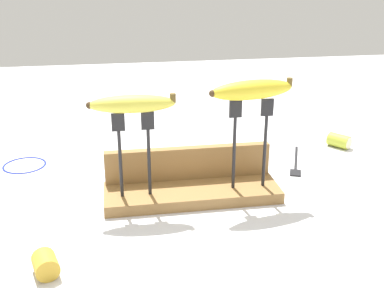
# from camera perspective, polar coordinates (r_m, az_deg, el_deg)

# --- Properties ---
(ground_plane) EXTENTS (3.00, 3.00, 0.00)m
(ground_plane) POSITION_cam_1_polar(r_m,az_deg,el_deg) (1.04, 0.00, -6.43)
(ground_plane) COLOR silver
(wooden_board) EXTENTS (0.37, 0.12, 0.02)m
(wooden_board) POSITION_cam_1_polar(r_m,az_deg,el_deg) (1.03, 0.00, -5.83)
(wooden_board) COLOR olive
(wooden_board) RESTS_ON ground
(board_backstop) EXTENTS (0.37, 0.02, 0.07)m
(board_backstop) POSITION_cam_1_polar(r_m,az_deg,el_deg) (1.06, -0.46, -2.25)
(board_backstop) COLOR olive
(board_backstop) RESTS_ON wooden_board
(fork_stand_left) EXTENTS (0.08, 0.01, 0.18)m
(fork_stand_left) POSITION_cam_1_polar(r_m,az_deg,el_deg) (0.96, -6.93, -0.34)
(fork_stand_left) COLOR black
(fork_stand_left) RESTS_ON wooden_board
(fork_stand_right) EXTENTS (0.09, 0.01, 0.19)m
(fork_stand_right) POSITION_cam_1_polar(r_m,az_deg,el_deg) (0.99, 6.96, 0.95)
(fork_stand_right) COLOR black
(fork_stand_right) RESTS_ON wooden_board
(banana_raised_left) EXTENTS (0.17, 0.05, 0.04)m
(banana_raised_left) POSITION_cam_1_polar(r_m,az_deg,el_deg) (0.93, -7.17, 4.78)
(banana_raised_left) COLOR #DBD147
(banana_raised_left) RESTS_ON fork_stand_left
(banana_raised_right) EXTENTS (0.18, 0.07, 0.04)m
(banana_raised_right) POSITION_cam_1_polar(r_m,az_deg,el_deg) (0.97, 7.21, 6.44)
(banana_raised_right) COLOR yellow
(banana_raised_right) RESTS_ON fork_stand_right
(fork_fallen_near) EXTENTS (0.09, 0.19, 0.01)m
(fork_fallen_near) POSITION_cam_1_polar(r_m,az_deg,el_deg) (1.23, 12.29, -2.32)
(fork_fallen_near) COLOR black
(fork_fallen_near) RESTS_ON ground
(banana_chunk_near) EXTENTS (0.05, 0.06, 0.04)m
(banana_chunk_near) POSITION_cam_1_polar(r_m,az_deg,el_deg) (0.83, -17.10, -13.55)
(banana_chunk_near) COLOR gold
(banana_chunk_near) RESTS_ON ground
(banana_chunk_far) EXTENTS (0.06, 0.07, 0.04)m
(banana_chunk_far) POSITION_cam_1_polar(r_m,az_deg,el_deg) (1.37, 17.19, 0.37)
(banana_chunk_far) COLOR #B2C138
(banana_chunk_far) RESTS_ON ground
(wire_coil) EXTENTS (0.11, 0.11, 0.00)m
(wire_coil) POSITION_cam_1_polar(r_m,az_deg,el_deg) (1.27, -19.38, -2.34)
(wire_coil) COLOR #1E2DA5
(wire_coil) RESTS_ON ground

